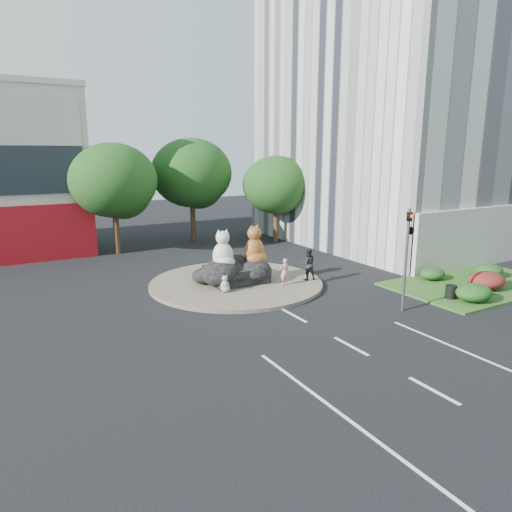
% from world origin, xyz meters
% --- Properties ---
extents(ground, '(120.00, 120.00, 0.00)m').
position_xyz_m(ground, '(0.00, 0.00, 0.00)').
color(ground, black).
rests_on(ground, ground).
extents(roundabout_island, '(10.00, 10.00, 0.20)m').
position_xyz_m(roundabout_island, '(0.00, 10.00, 0.10)').
color(roundabout_island, brown).
rests_on(roundabout_island, ground).
extents(rock_plinth, '(3.20, 2.60, 0.90)m').
position_xyz_m(rock_plinth, '(0.00, 10.00, 0.65)').
color(rock_plinth, black).
rests_on(rock_plinth, roundabout_island).
extents(office_tower, '(20.00, 20.00, 35.00)m').
position_xyz_m(office_tower, '(20.00, 16.00, 17.50)').
color(office_tower, silver).
rests_on(office_tower, ground).
extents(grass_verge, '(10.00, 6.00, 0.12)m').
position_xyz_m(grass_verge, '(12.00, 3.00, 0.06)').
color(grass_verge, '#26541C').
rests_on(grass_verge, ground).
extents(tree_left, '(6.46, 6.46, 8.27)m').
position_xyz_m(tree_left, '(-3.93, 22.06, 5.25)').
color(tree_left, '#382314').
rests_on(tree_left, ground).
extents(tree_mid, '(6.84, 6.84, 8.76)m').
position_xyz_m(tree_mid, '(3.07, 24.06, 5.56)').
color(tree_mid, '#382314').
rests_on(tree_mid, ground).
extents(tree_right, '(5.70, 5.70, 7.30)m').
position_xyz_m(tree_right, '(9.07, 20.06, 4.63)').
color(tree_right, '#382314').
rests_on(tree_right, ground).
extents(hedge_near_green, '(2.00, 1.60, 0.90)m').
position_xyz_m(hedge_near_green, '(9.00, 1.00, 0.57)').
color(hedge_near_green, '#113712').
rests_on(hedge_near_green, grass_verge).
extents(hedge_red, '(2.20, 1.76, 0.99)m').
position_xyz_m(hedge_red, '(11.50, 2.00, 0.61)').
color(hedge_red, '#551C16').
rests_on(hedge_red, grass_verge).
extents(hedge_mid_green, '(1.80, 1.44, 0.81)m').
position_xyz_m(hedge_mid_green, '(14.00, 3.50, 0.53)').
color(hedge_mid_green, '#113712').
rests_on(hedge_mid_green, grass_verge).
extents(hedge_back_green, '(1.60, 1.28, 0.72)m').
position_xyz_m(hedge_back_green, '(10.50, 4.80, 0.48)').
color(hedge_back_green, '#113712').
rests_on(hedge_back_green, grass_verge).
extents(traffic_light, '(0.44, 1.24, 5.00)m').
position_xyz_m(traffic_light, '(5.10, 2.00, 3.62)').
color(traffic_light, '#595B60').
rests_on(traffic_light, ground).
extents(street_lamp, '(2.34, 0.22, 8.06)m').
position_xyz_m(street_lamp, '(12.82, 8.00, 4.55)').
color(street_lamp, '#595B60').
rests_on(street_lamp, ground).
extents(cat_white, '(1.61, 1.48, 2.27)m').
position_xyz_m(cat_white, '(-0.86, 9.92, 2.24)').
color(cat_white, beige).
rests_on(cat_white, rock_plinth).
extents(cat_tabby, '(1.71, 1.58, 2.41)m').
position_xyz_m(cat_tabby, '(1.11, 9.80, 2.30)').
color(cat_tabby, '#B96F26').
rests_on(cat_tabby, rock_plinth).
extents(kitten_calico, '(0.69, 0.64, 0.95)m').
position_xyz_m(kitten_calico, '(-1.45, 8.48, 0.67)').
color(kitten_calico, beige).
rests_on(kitten_calico, roundabout_island).
extents(kitten_white, '(0.66, 0.66, 0.83)m').
position_xyz_m(kitten_white, '(1.31, 9.12, 0.62)').
color(kitten_white, silver).
rests_on(kitten_white, roundabout_island).
extents(pedestrian_pink, '(0.57, 0.39, 1.52)m').
position_xyz_m(pedestrian_pink, '(2.07, 8.04, 0.96)').
color(pedestrian_pink, '#CD849C').
rests_on(pedestrian_pink, roundabout_island).
extents(pedestrian_dark, '(1.08, 0.93, 1.91)m').
position_xyz_m(pedestrian_dark, '(3.84, 8.24, 1.16)').
color(pedestrian_dark, black).
rests_on(pedestrian_dark, roundabout_island).
extents(litter_bin, '(0.69, 0.69, 0.69)m').
position_xyz_m(litter_bin, '(8.40, 1.89, 0.46)').
color(litter_bin, black).
rests_on(litter_bin, grass_verge).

